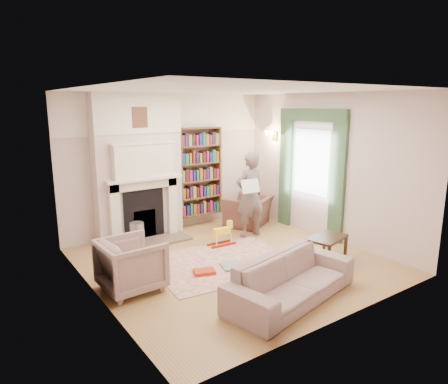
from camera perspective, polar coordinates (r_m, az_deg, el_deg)
floor at (r=6.81m, az=1.22°, el=-9.87°), size 4.50×4.50×0.00m
ceiling at (r=6.31m, az=1.34°, el=14.39°), size 4.50×4.50×0.00m
wall_back at (r=8.31m, az=-7.89°, el=4.12°), size 4.50×0.00×4.50m
wall_front at (r=4.82m, az=17.19°, el=-2.35°), size 4.50×0.00×4.50m
wall_left at (r=5.43m, az=-18.32°, el=-0.80°), size 0.00×4.50×4.50m
wall_right at (r=7.93m, az=14.58°, el=3.44°), size 0.00×4.50×4.50m
fireplace at (r=7.83m, az=-12.13°, el=3.35°), size 1.70×0.58×2.80m
bookcase at (r=8.55m, az=-3.56°, el=2.92°), size 1.00×0.24×1.85m
window at (r=8.17m, az=12.41°, el=4.16°), size 0.02×0.90×1.30m
curtain_left at (r=7.73m, az=15.93°, el=1.64°), size 0.07×0.32×2.40m
curtain_right at (r=8.67m, az=8.80°, el=3.10°), size 0.07×0.32×2.40m
pelmet at (r=8.06m, az=12.50°, el=10.69°), size 0.09×1.70×0.24m
wall_sconce at (r=8.77m, az=6.32°, el=7.88°), size 0.20×0.24×0.24m
rug at (r=6.76m, az=-0.24°, el=-9.99°), size 2.46×1.99×0.01m
armchair_reading at (r=8.70m, az=3.55°, el=-2.71°), size 1.25×1.21×0.63m
armchair_left at (r=5.86m, az=-13.10°, el=-10.06°), size 0.86×0.84×0.75m
sofa at (r=5.54m, az=9.60°, el=-12.14°), size 2.16×1.20×0.60m
man_reading at (r=7.85m, az=3.73°, el=-0.39°), size 0.65×0.45×1.69m
newspaper at (r=7.56m, az=3.80°, el=0.85°), size 0.39×0.14×0.26m
coffee_table at (r=6.91m, az=14.42°, el=-7.96°), size 0.79×0.62×0.45m
paraffin_heater at (r=7.27m, az=-12.27°, el=-6.38°), size 0.28×0.28×0.55m
rocking_horse at (r=7.45m, az=-0.34°, el=-6.01°), size 0.53×0.24×0.46m
board_game at (r=6.57m, az=1.17°, el=-10.47°), size 0.42×0.42×0.03m
game_box_lid at (r=6.33m, az=-2.83°, el=-11.32°), size 0.38×0.32×0.06m
comic_annuals at (r=6.73m, az=5.30°, el=-10.01°), size 0.72×0.54×0.02m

